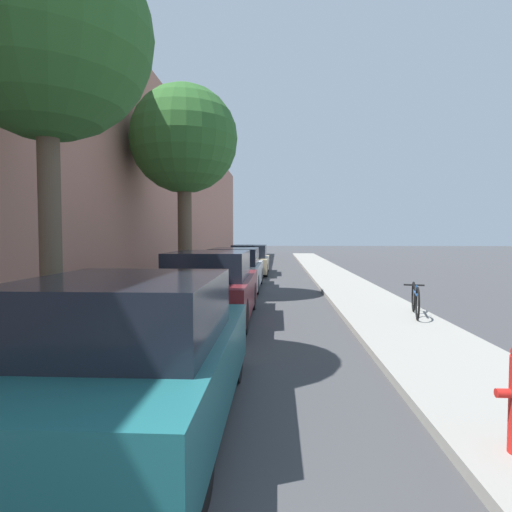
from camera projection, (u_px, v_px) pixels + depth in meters
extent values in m
plane|color=#3D3D3F|center=(264.00, 288.00, 14.80)|extent=(120.00, 120.00, 0.00)
cube|color=gray|center=(183.00, 286.00, 14.95)|extent=(2.00, 52.00, 0.12)
cube|color=gray|center=(347.00, 287.00, 14.64)|extent=(2.00, 52.00, 0.12)
cube|color=tan|center=(145.00, 181.00, 14.83)|extent=(0.70, 52.00, 7.58)
cylinder|color=black|center=(102.00, 355.00, 5.38)|extent=(0.22, 0.64, 0.64)
cylinder|color=black|center=(232.00, 357.00, 5.29)|extent=(0.22, 0.64, 0.64)
cylinder|color=black|center=(193.00, 460.00, 2.85)|extent=(0.22, 0.64, 0.64)
cube|color=#1E6066|center=(133.00, 371.00, 4.10)|extent=(1.91, 3.94, 0.69)
cube|color=black|center=(126.00, 309.00, 3.92)|extent=(1.68, 2.05, 0.60)
cylinder|color=black|center=(188.00, 296.00, 10.50)|extent=(0.22, 0.67, 0.67)
cylinder|color=black|center=(251.00, 296.00, 10.42)|extent=(0.22, 0.67, 0.67)
cylinder|color=black|center=(158.00, 316.00, 7.89)|extent=(0.22, 0.67, 0.67)
cylinder|color=black|center=(242.00, 317.00, 7.80)|extent=(0.22, 0.67, 0.67)
cube|color=maroon|center=(211.00, 294.00, 9.14)|extent=(1.79, 4.23, 0.75)
cube|color=black|center=(210.00, 265.00, 8.94)|extent=(1.58, 2.20, 0.57)
cylinder|color=black|center=(219.00, 276.00, 15.99)|extent=(0.22, 0.62, 0.62)
cylinder|color=black|center=(259.00, 276.00, 15.91)|extent=(0.22, 0.62, 0.62)
cylinder|color=black|center=(207.00, 284.00, 13.18)|extent=(0.22, 0.62, 0.62)
cylinder|color=black|center=(255.00, 285.00, 13.10)|extent=(0.22, 0.62, 0.62)
cube|color=silver|center=(235.00, 274.00, 14.54)|extent=(1.75, 4.54, 0.69)
cube|color=black|center=(235.00, 256.00, 14.33)|extent=(1.54, 2.36, 0.55)
cylinder|color=black|center=(237.00, 266.00, 21.54)|extent=(0.22, 0.60, 0.60)
cylinder|color=black|center=(267.00, 266.00, 21.46)|extent=(0.22, 0.60, 0.60)
cylinder|color=black|center=(231.00, 270.00, 18.78)|extent=(0.22, 0.60, 0.60)
cylinder|color=black|center=(265.00, 270.00, 18.69)|extent=(0.22, 0.60, 0.60)
cube|color=tan|center=(250.00, 264.00, 20.11)|extent=(1.76, 4.47, 0.64)
cube|color=black|center=(250.00, 251.00, 19.90)|extent=(1.55, 2.32, 0.60)
cylinder|color=brown|center=(50.00, 233.00, 5.29)|extent=(0.27, 0.27, 3.52)
sphere|color=#2D6028|center=(46.00, 32.00, 5.17)|extent=(2.64, 2.64, 2.64)
cylinder|color=brown|center=(185.00, 232.00, 12.34)|extent=(0.41, 0.41, 3.68)
sphere|color=#2D6028|center=(184.00, 139.00, 12.21)|extent=(3.13, 3.13, 3.13)
cylinder|color=red|center=(504.00, 393.00, 3.31)|extent=(0.12, 0.07, 0.07)
torus|color=black|center=(414.00, 297.00, 9.49)|extent=(0.19, 0.67, 0.68)
torus|color=black|center=(418.00, 303.00, 8.54)|extent=(0.19, 0.67, 0.68)
cube|color=#235193|center=(416.00, 293.00, 9.01)|extent=(0.22, 0.82, 0.04)
cylinder|color=#235193|center=(416.00, 289.00, 8.83)|extent=(0.04, 0.04, 0.19)
cube|color=black|center=(414.00, 285.00, 9.40)|extent=(0.44, 0.14, 0.04)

